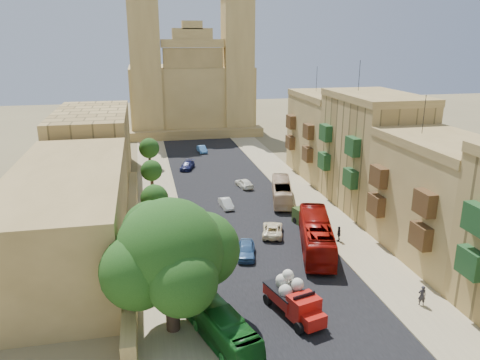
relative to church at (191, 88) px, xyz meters
name	(u,v)px	position (x,y,z in m)	size (l,w,h in m)	color
ground	(319,346)	(0.00, -78.61, -9.52)	(260.00, 260.00, 0.00)	brown
road_surface	(234,201)	(0.00, -48.61, -9.51)	(14.00, 140.00, 0.01)	black
sidewalk_east	(304,196)	(9.50, -48.61, -9.51)	(5.00, 140.00, 0.01)	tan
sidewalk_west	(158,206)	(-9.50, -48.61, -9.51)	(5.00, 140.00, 0.01)	tan
kerb_east	(286,197)	(7.00, -48.61, -9.46)	(0.25, 140.00, 0.12)	tan
kerb_west	(178,204)	(-7.00, -48.61, -9.46)	(0.25, 140.00, 0.12)	tan
townhouse_b	(441,199)	(15.95, -67.61, -3.86)	(9.00, 14.00, 14.90)	#A88A4C
townhouse_c	(372,151)	(15.95, -53.61, -2.61)	(9.00, 14.00, 17.40)	tan
townhouse_d	(327,135)	(15.95, -39.61, -3.36)	(9.00, 14.00, 15.90)	#A88A4C
west_wall	(132,233)	(-12.50, -58.61, -8.62)	(1.00, 40.00, 1.80)	#A88A4C
west_building_low	(69,214)	(-18.00, -60.61, -5.32)	(10.00, 28.00, 8.40)	olive
west_building_mid	(93,146)	(-18.00, -34.61, -4.52)	(10.00, 22.00, 10.00)	tan
church	(191,88)	(0.00, 0.00, 0.00)	(28.00, 22.50, 36.30)	#A88A4C
ficus_tree	(171,255)	(-9.41, -74.61, -3.74)	(9.77, 8.99, 9.77)	#3A281D
street_tree_a	(159,244)	(-10.00, -66.61, -6.40)	(3.03, 3.03, 4.66)	#3A281D
street_tree_b	(154,198)	(-10.00, -54.61, -6.40)	(3.04, 3.04, 4.67)	#3A281D
street_tree_c	(151,171)	(-10.00, -42.61, -6.57)	(2.87, 2.87, 4.41)	#3A281D
street_tree_d	(149,148)	(-10.00, -30.61, -6.22)	(3.20, 3.20, 4.92)	#3A281D
red_truck	(294,298)	(-0.56, -74.67, -8.04)	(3.61, 6.06, 3.35)	#B7140E
olive_pickup	(309,219)	(6.50, -58.61, -8.66)	(2.82, 4.54, 1.74)	#364E1D
bus_green_north	(219,324)	(-6.50, -76.50, -8.27)	(2.09, 8.92, 2.48)	#18641E
bus_red_east	(316,235)	(5.08, -64.41, -7.91)	(2.70, 11.52, 3.21)	maroon
bus_cream_east	(282,191)	(5.99, -49.89, -8.21)	(2.19, 9.38, 2.61)	beige
car_blue_a	(246,250)	(-1.86, -64.35, -8.82)	(1.63, 4.06, 1.38)	#396396
car_white_a	(226,203)	(-1.36, -50.84, -8.96)	(1.18, 3.38, 1.11)	white
car_cream	(273,229)	(1.97, -59.93, -8.90)	(2.05, 4.44, 1.24)	#FFEEBE
car_dkblue	(187,165)	(-4.22, -32.26, -8.91)	(1.70, 4.17, 1.21)	#141845
car_white_b	(244,183)	(2.53, -43.34, -8.89)	(1.49, 3.69, 1.26)	white
car_blue_b	(202,149)	(-0.50, -21.42, -8.92)	(1.27, 3.64, 1.20)	#4A86C9
pedestrian_a	(422,296)	(9.61, -75.42, -8.69)	(0.61, 0.40, 1.66)	#2B282D
pedestrian_c	(339,234)	(8.12, -62.94, -8.69)	(0.97, 0.40, 1.65)	#2D2D31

